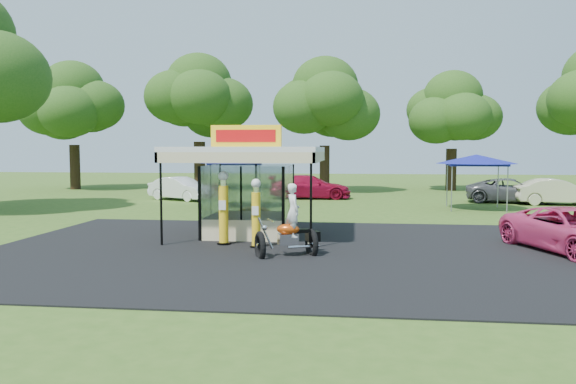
% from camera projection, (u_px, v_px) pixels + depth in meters
% --- Properties ---
extents(ground, '(120.00, 120.00, 0.00)m').
position_uv_depth(ground, '(285.00, 264.00, 16.16)').
color(ground, '#37591C').
rests_on(ground, ground).
extents(asphalt_apron, '(20.00, 14.00, 0.04)m').
position_uv_depth(asphalt_apron, '(293.00, 251.00, 18.14)').
color(asphalt_apron, black).
rests_on(asphalt_apron, ground).
extents(gas_station_kiosk, '(5.40, 5.40, 4.18)m').
position_uv_depth(gas_station_kiosk, '(249.00, 189.00, 21.21)').
color(gas_station_kiosk, white).
rests_on(gas_station_kiosk, ground).
extents(gas_pump_left, '(0.48, 0.48, 2.56)m').
position_uv_depth(gas_pump_left, '(224.00, 210.00, 19.16)').
color(gas_pump_left, black).
rests_on(gas_pump_left, ground).
extents(gas_pump_right, '(0.43, 0.43, 2.33)m').
position_uv_depth(gas_pump_right, '(256.00, 215.00, 18.60)').
color(gas_pump_right, black).
rests_on(gas_pump_right, ground).
extents(motorcycle, '(2.06, 1.59, 2.34)m').
position_uv_depth(motorcycle, '(291.00, 227.00, 17.16)').
color(motorcycle, black).
rests_on(motorcycle, ground).
extents(spare_tires, '(0.76, 0.45, 0.65)m').
position_uv_depth(spare_tires, '(230.00, 232.00, 20.12)').
color(spare_tires, black).
rests_on(spare_tires, ground).
extents(kiosk_car, '(2.82, 1.13, 0.96)m').
position_uv_depth(kiosk_car, '(259.00, 217.00, 23.49)').
color(kiosk_car, yellow).
rests_on(kiosk_car, ground).
extents(pink_sedan, '(3.93, 5.66, 1.44)m').
position_uv_depth(pink_sedan, '(574.00, 230.00, 17.83)').
color(pink_sedan, '#E63E7C').
rests_on(pink_sedan, ground).
extents(bg_car_a, '(4.76, 3.44, 1.49)m').
position_uv_depth(bg_car_a, '(181.00, 189.00, 36.37)').
color(bg_car_a, white).
rests_on(bg_car_a, ground).
extents(bg_car_b, '(5.57, 2.60, 1.57)m').
position_uv_depth(bg_car_b, '(310.00, 187.00, 37.38)').
color(bg_car_b, '#A80C2E').
rests_on(bg_car_b, ground).
extents(bg_car_d, '(5.76, 3.48, 1.50)m').
position_uv_depth(bg_car_d, '(511.00, 191.00, 34.55)').
color(bg_car_d, '#565759').
rests_on(bg_car_d, ground).
extents(bg_car_e, '(4.73, 1.70, 1.55)m').
position_uv_depth(bg_car_e, '(556.00, 192.00, 33.23)').
color(bg_car_e, beige).
rests_on(bg_car_e, ground).
extents(tent_west, '(4.34, 4.34, 3.03)m').
position_uv_depth(tent_west, '(234.00, 159.00, 32.09)').
color(tent_west, gray).
rests_on(tent_west, ground).
extents(tent_east, '(4.31, 4.31, 3.01)m').
position_uv_depth(tent_east, '(476.00, 160.00, 30.61)').
color(tent_east, gray).
rests_on(tent_east, ground).
extents(oak_far_a, '(8.64, 8.64, 10.24)m').
position_uv_depth(oak_far_a, '(73.00, 110.00, 45.83)').
color(oak_far_a, black).
rests_on(oak_far_a, ground).
extents(oak_far_b, '(9.07, 9.07, 10.82)m').
position_uv_depth(oak_far_b, '(199.00, 105.00, 45.66)').
color(oak_far_b, black).
rests_on(oak_far_b, ground).
extents(oak_far_c, '(8.60, 8.60, 10.13)m').
position_uv_depth(oak_far_c, '(325.00, 108.00, 42.96)').
color(oak_far_c, black).
rests_on(oak_far_c, ground).
extents(oak_far_d, '(7.81, 7.81, 9.30)m').
position_uv_depth(oak_far_d, '(452.00, 116.00, 44.44)').
color(oak_far_d, black).
rests_on(oak_far_d, ground).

